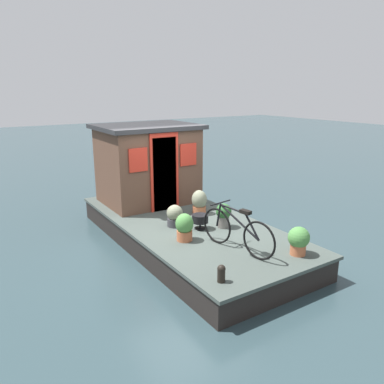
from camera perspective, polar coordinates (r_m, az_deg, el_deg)
name	(u,v)px	position (r m, az deg, el deg)	size (l,w,h in m)	color
ground_plane	(187,243)	(8.31, -0.75, -7.73)	(60.00, 60.00, 0.00)	#2D4247
houseboat_deck	(187,232)	(8.21, -0.76, -6.10)	(5.85, 2.63, 0.50)	#424C47
houseboat_cabin	(148,163)	(9.40, -6.69, 4.33)	(1.89, 2.35, 1.92)	brown
bicycle	(237,231)	(6.62, 6.81, -5.83)	(1.60, 0.50, 0.80)	black
potted_plant_fern	(224,214)	(7.72, 4.79, -3.35)	(0.32, 0.32, 0.50)	slate
potted_plant_rosemary	(175,216)	(7.79, -2.62, -3.61)	(0.33, 0.33, 0.45)	#38383D
potted_plant_sage	(184,227)	(7.05, -1.15, -5.29)	(0.34, 0.34, 0.52)	#B2603D
potted_plant_thyme	(299,240)	(6.72, 15.80, -6.97)	(0.37, 0.37, 0.50)	#B2603D
potted_plant_lavender	(199,202)	(8.53, 1.10, -1.54)	(0.35, 0.35, 0.55)	#B2603D
charcoal_grill	(200,219)	(7.64, 1.23, -4.12)	(0.33, 0.33, 0.30)	black
mooring_bollard	(221,273)	(5.67, 4.45, -12.06)	(0.12, 0.12, 0.27)	black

